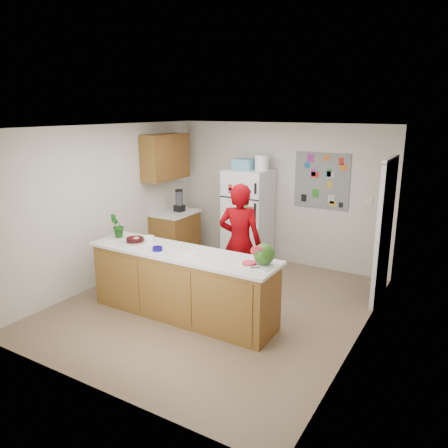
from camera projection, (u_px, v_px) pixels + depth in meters
The scene contains 26 objects.
floor at pixel (215, 306), 6.26m from camera, with size 4.00×4.50×0.02m, color brown.
wall_back at pixel (281, 194), 7.82m from camera, with size 4.00×0.02×2.50m, color beige.
wall_left at pixel (107, 205), 6.93m from camera, with size 0.02×4.50×2.50m, color beige.
wall_right at pixel (365, 243), 4.96m from camera, with size 0.02×4.50×2.50m, color beige.
ceiling at pixel (214, 126), 5.62m from camera, with size 4.00×4.50×0.02m, color white.
doorway at pixel (386, 232), 6.23m from camera, with size 0.03×0.85×2.04m, color black.
peninsula_base at pixel (182, 285), 5.83m from camera, with size 2.60×0.62×0.88m, color brown.
peninsula_top at pixel (181, 253), 5.71m from camera, with size 2.68×0.70×0.04m, color silver.
side_counter_base at pixel (175, 236), 8.11m from camera, with size 0.60×0.80×0.86m, color brown.
side_counter_top at pixel (175, 213), 7.99m from camera, with size 0.64×0.84×0.04m, color silver.
upper_cabinets at pixel (166, 157), 7.75m from camera, with size 0.35×1.00×0.80m, color brown.
refrigerator at pixel (248, 217), 7.83m from camera, with size 0.75×0.70×1.70m, color silver.
fridge_top_bin at pixel (244, 164), 7.64m from camera, with size 0.35×0.28×0.18m, color #5999B2.
photo_collage at pixel (322, 181), 7.36m from camera, with size 0.95×0.01×0.95m, color slate.
person at pixel (240, 243), 6.24m from camera, with size 0.63×0.42×1.74m, color #630004.
blender_appliance at pixel (179, 201), 7.98m from camera, with size 0.14×0.14×0.38m, color black.
cutting_board at pixel (258, 264), 5.21m from camera, with size 0.40×0.30×0.01m, color white.
watermelon at pixel (264, 254), 5.17m from camera, with size 0.26×0.26×0.26m, color #225013.
watermelon_slice at pixel (249, 263), 5.22m from camera, with size 0.17×0.17×0.02m, color red.
cherry_bowl at pixel (135, 240), 6.08m from camera, with size 0.24×0.24×0.07m, color black.
white_bowl at pixel (148, 238), 6.17m from camera, with size 0.17×0.17×0.06m, color white.
cobalt_bowl at pixel (158, 249), 5.74m from camera, with size 0.13×0.13×0.05m, color #08045A.
plate at pixel (136, 242), 6.06m from camera, with size 0.26×0.26×0.02m, color #B4A68B.
paper_towel at pixel (192, 254), 5.59m from camera, with size 0.18×0.16×0.02m, color white.
keys at pixel (255, 268), 5.09m from camera, with size 0.09×0.04×0.01m, color slate.
potted_plant at pixel (117, 226), 6.28m from camera, with size 0.19×0.16×0.35m, color #15440A.
Camera 1 is at (3.04, -4.89, 2.73)m, focal length 35.00 mm.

